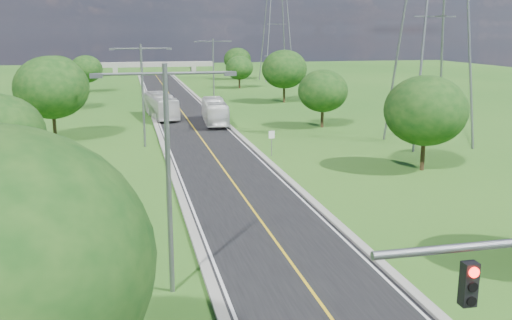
{
  "coord_description": "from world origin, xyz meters",
  "views": [
    {
      "loc": [
        -7.57,
        -11.6,
        11.33
      ],
      "look_at": [
        0.52,
        23.9,
        3.0
      ],
      "focal_mm": 40.0,
      "sensor_mm": 36.0,
      "label": 1
    }
  ],
  "objects": [
    {
      "name": "ground",
      "position": [
        0.0,
        60.0,
        0.0
      ],
      "size": [
        260.0,
        260.0,
        0.0
      ],
      "primitive_type": "plane",
      "color": "#225818",
      "rests_on": "ground"
    },
    {
      "name": "road",
      "position": [
        0.0,
        66.0,
        0.03
      ],
      "size": [
        8.0,
        150.0,
        0.06
      ],
      "primitive_type": "cube",
      "color": "black",
      "rests_on": "ground"
    },
    {
      "name": "curb_left",
      "position": [
        -4.25,
        66.0,
        0.11
      ],
      "size": [
        0.5,
        150.0,
        0.22
      ],
      "primitive_type": "cube",
      "color": "gray",
      "rests_on": "ground"
    },
    {
      "name": "curb_right",
      "position": [
        4.25,
        66.0,
        0.11
      ],
      "size": [
        0.5,
        150.0,
        0.22
      ],
      "primitive_type": "cube",
      "color": "gray",
      "rests_on": "ground"
    },
    {
      "name": "speed_limit_sign",
      "position": [
        5.2,
        37.98,
        1.6
      ],
      "size": [
        0.55,
        0.09,
        2.4
      ],
      "color": "slate",
      "rests_on": "ground"
    },
    {
      "name": "overpass",
      "position": [
        0.0,
        140.0,
        2.41
      ],
      "size": [
        30.0,
        3.0,
        3.2
      ],
      "color": "gray",
      "rests_on": "ground"
    },
    {
      "name": "streetlight_near_left",
      "position": [
        -6.0,
        12.0,
        5.94
      ],
      "size": [
        5.9,
        0.25,
        10.0
      ],
      "color": "slate",
      "rests_on": "ground"
    },
    {
      "name": "streetlight_mid_left",
      "position": [
        -6.0,
        45.0,
        5.94
      ],
      "size": [
        5.9,
        0.25,
        10.0
      ],
      "color": "slate",
      "rests_on": "ground"
    },
    {
      "name": "streetlight_far_right",
      "position": [
        6.0,
        78.0,
        5.94
      ],
      "size": [
        5.9,
        0.25,
        10.0
      ],
      "color": "slate",
      "rests_on": "ground"
    },
    {
      "name": "power_tower_near",
      "position": [
        22.0,
        40.0,
        14.01
      ],
      "size": [
        9.0,
        6.4,
        28.0
      ],
      "color": "slate",
      "rests_on": "ground"
    },
    {
      "name": "power_tower_far",
      "position": [
        26.0,
        115.0,
        14.01
      ],
      "size": [
        9.0,
        6.4,
        28.0
      ],
      "color": "slate",
      "rests_on": "ground"
    },
    {
      "name": "tree_lc",
      "position": [
        -15.0,
        50.0,
        5.58
      ],
      "size": [
        7.56,
        7.56,
        8.79
      ],
      "color": "black",
      "rests_on": "ground"
    },
    {
      "name": "tree_ld",
      "position": [
        -17.0,
        74.0,
        4.95
      ],
      "size": [
        6.72,
        6.72,
        7.82
      ],
      "color": "black",
      "rests_on": "ground"
    },
    {
      "name": "tree_le",
      "position": [
        -14.5,
        98.0,
        4.33
      ],
      "size": [
        5.88,
        5.88,
        6.84
      ],
      "color": "black",
      "rests_on": "ground"
    },
    {
      "name": "tree_rb",
      "position": [
        16.0,
        30.0,
        4.95
      ],
      "size": [
        6.72,
        6.72,
        7.82
      ],
      "color": "black",
      "rests_on": "ground"
    },
    {
      "name": "tree_rc",
      "position": [
        15.0,
        52.0,
        4.33
      ],
      "size": [
        5.88,
        5.88,
        6.84
      ],
      "color": "black",
      "rests_on": "ground"
    },
    {
      "name": "tree_rd",
      "position": [
        17.0,
        76.0,
        5.27
      ],
      "size": [
        7.14,
        7.14,
        8.3
      ],
      "color": "black",
      "rests_on": "ground"
    },
    {
      "name": "tree_re",
      "position": [
        14.5,
        100.0,
        4.02
      ],
      "size": [
        5.46,
        5.46,
        6.35
      ],
      "color": "black",
      "rests_on": "ground"
    },
    {
      "name": "tree_rf",
      "position": [
        18.0,
        120.0,
        4.64
      ],
      "size": [
        6.3,
        6.3,
        7.33
      ],
      "color": "black",
      "rests_on": "ground"
    },
    {
      "name": "bus_outbound",
      "position": [
        2.95,
        57.32,
        1.56
      ],
      "size": [
        3.28,
        10.9,
        2.99
      ],
      "primitive_type": "imported",
      "rotation": [
        0.0,
        0.0,
        3.07
      ],
      "color": "white",
      "rests_on": "road"
    },
    {
      "name": "bus_inbound",
      "position": [
        -3.2,
        63.7,
        1.63
      ],
      "size": [
        4.0,
        11.48,
        3.13
      ],
      "primitive_type": "imported",
      "rotation": [
        0.0,
        0.0,
        0.12
      ],
      "color": "silver",
      "rests_on": "road"
    }
  ]
}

